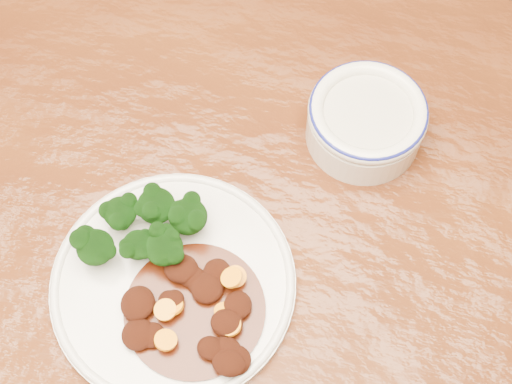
# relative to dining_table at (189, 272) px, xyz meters

# --- Properties ---
(dining_table) EXTENTS (1.52, 0.94, 0.75)m
(dining_table) POSITION_rel_dining_table_xyz_m (0.00, 0.00, 0.00)
(dining_table) COLOR #5B2A10
(dining_table) RESTS_ON ground
(dinner_plate) EXTENTS (0.26, 0.26, 0.02)m
(dinner_plate) POSITION_rel_dining_table_xyz_m (0.00, -0.05, 0.09)
(dinner_plate) COLOR silver
(dinner_plate) RESTS_ON dining_table
(broccoli_florets) EXTENTS (0.13, 0.10, 0.05)m
(broccoli_florets) POSITION_rel_dining_table_xyz_m (-0.04, -0.00, 0.12)
(broccoli_florets) COLOR #588846
(broccoli_florets) RESTS_ON dinner_plate
(mince_stew) EXTENTS (0.15, 0.15, 0.03)m
(mince_stew) POSITION_rel_dining_table_xyz_m (0.04, -0.07, 0.10)
(mince_stew) COLOR #441107
(mince_stew) RESTS_ON dinner_plate
(dip_bowl) EXTENTS (0.14, 0.14, 0.06)m
(dip_bowl) POSITION_rel_dining_table_xyz_m (0.17, 0.19, 0.11)
(dip_bowl) COLOR silver
(dip_bowl) RESTS_ON dining_table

